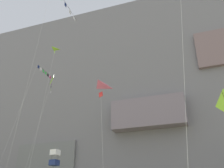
# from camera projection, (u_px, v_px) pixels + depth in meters

# --- Properties ---
(cliff_face) EXTENTS (180.00, 32.74, 60.46)m
(cliff_face) POSITION_uv_depth(u_px,v_px,m) (158.00, 110.00, 77.44)
(cliff_face) COLOR gray
(cliff_face) RESTS_ON ground
(kite_box_high_left) EXTENTS (2.43, 6.02, 8.85)m
(kite_box_high_left) POSITION_uv_depth(u_px,v_px,m) (55.00, 158.00, 28.94)
(kite_box_high_left) COLOR white
(kite_box_high_left) RESTS_ON ground
(kite_delta_mid_center) EXTENTS (3.46, 4.96, 13.06)m
(kite_delta_mid_center) POSITION_uv_depth(u_px,v_px,m) (97.00, 96.00, 25.48)
(kite_delta_mid_center) COLOR pink
(kite_delta_mid_center) RESTS_ON ground
(kite_banner_high_right) EXTENTS (3.17, 7.71, 30.06)m
(kite_banner_high_right) POSITION_uv_depth(u_px,v_px,m) (63.00, 9.00, 37.30)
(kite_banner_high_right) COLOR black
(kite_banner_high_right) RESTS_ON ground
(kite_delta_low_left) EXTENTS (2.98, 6.67, 22.61)m
(kite_delta_low_left) POSITION_uv_depth(u_px,v_px,m) (51.00, 63.00, 34.80)
(kite_delta_low_left) COLOR #8CCC33
(kite_delta_low_left) RESTS_ON ground
(kite_banner_front_field) EXTENTS (3.05, 7.32, 23.16)m
(kite_banner_front_field) POSITION_uv_depth(u_px,v_px,m) (41.00, 79.00, 41.12)
(kite_banner_front_field) COLOR black
(kite_banner_front_field) RESTS_ON ground
(kite_diamond_upper_mid) EXTENTS (1.64, 6.64, 23.50)m
(kite_diamond_upper_mid) POSITION_uv_depth(u_px,v_px,m) (51.00, 82.00, 42.91)
(kite_diamond_upper_mid) COLOR #8CCC33
(kite_diamond_upper_mid) RESTS_ON ground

